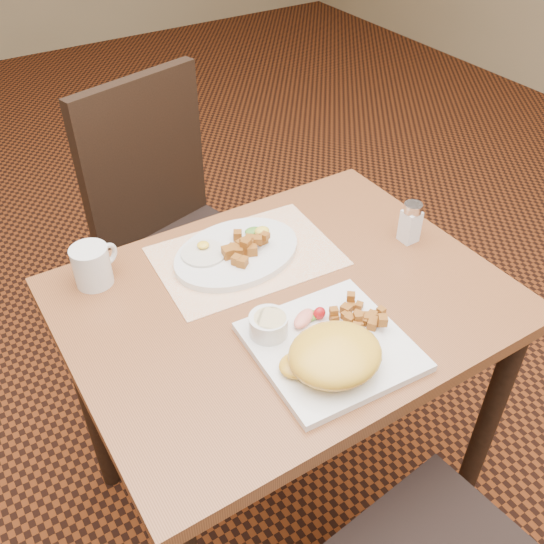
{
  "coord_description": "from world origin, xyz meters",
  "views": [
    {
      "loc": [
        -0.53,
        -0.79,
        1.59
      ],
      "look_at": [
        -0.03,
        0.01,
        0.82
      ],
      "focal_mm": 40.0,
      "sensor_mm": 36.0,
      "label": 1
    }
  ],
  "objects": [
    {
      "name": "chair_far",
      "position": [
        0.02,
        0.65,
        0.54
      ],
      "size": [
        0.52,
        0.52,
        0.97
      ],
      "rotation": [
        0.0,
        0.0,
        3.4
      ],
      "color": "black",
      "rests_on": "ground"
    },
    {
      "name": "placemat",
      "position": [
        -0.0,
        0.16,
        0.75
      ],
      "size": [
        0.42,
        0.31,
        0.0
      ],
      "primitive_type": "cube",
      "rotation": [
        0.0,
        0.0,
        -0.07
      ],
      "color": "white",
      "rests_on": "table"
    },
    {
      "name": "fried_egg",
      "position": [
        -0.09,
        0.2,
        0.77
      ],
      "size": [
        0.1,
        0.1,
        0.02
      ],
      "color": "white",
      "rests_on": "plate_oval"
    },
    {
      "name": "garnish_sq",
      "position": [
        -0.01,
        -0.1,
        0.78
      ],
      "size": [
        0.08,
        0.05,
        0.03
      ],
      "color": "#387223",
      "rests_on": "plate_square"
    },
    {
      "name": "home_fries_ov",
      "position": [
        -0.01,
        0.16,
        0.78
      ],
      "size": [
        0.12,
        0.12,
        0.04
      ],
      "color": "#A45E1A",
      "rests_on": "plate_oval"
    },
    {
      "name": "plate_square",
      "position": [
        -0.01,
        -0.17,
        0.76
      ],
      "size": [
        0.3,
        0.3,
        0.02
      ],
      "primitive_type": "cube",
      "rotation": [
        0.0,
        0.0,
        -0.06
      ],
      "color": "silver",
      "rests_on": "table"
    },
    {
      "name": "table",
      "position": [
        0.0,
        0.0,
        0.64
      ],
      "size": [
        0.9,
        0.7,
        0.75
      ],
      "color": "brown",
      "rests_on": "ground"
    },
    {
      "name": "home_fries_sq",
      "position": [
        0.07,
        -0.15,
        0.78
      ],
      "size": [
        0.12,
        0.11,
        0.03
      ],
      "color": "#A45E1A",
      "rests_on": "plate_square"
    },
    {
      "name": "ramekin",
      "position": [
        -0.1,
        -0.09,
        0.79
      ],
      "size": [
        0.08,
        0.08,
        0.04
      ],
      "color": "silver",
      "rests_on": "plate_square"
    },
    {
      "name": "salt_shaker",
      "position": [
        0.35,
        0.01,
        0.8
      ],
      "size": [
        0.04,
        0.04,
        0.1
      ],
      "color": "white",
      "rests_on": "table"
    },
    {
      "name": "hollandaise_mound",
      "position": [
        -0.05,
        -0.22,
        0.8
      ],
      "size": [
        0.18,
        0.16,
        0.06
      ],
      "color": "yellow",
      "rests_on": "plate_square"
    },
    {
      "name": "coffee_mug",
      "position": [
        -0.32,
        0.26,
        0.8
      ],
      "size": [
        0.11,
        0.08,
        0.09
      ],
      "color": "silver",
      "rests_on": "table"
    },
    {
      "name": "ground",
      "position": [
        0.0,
        0.0,
        0.0
      ],
      "size": [
        8.0,
        8.0,
        0.0
      ],
      "primitive_type": "plane",
      "color": "black",
      "rests_on": "ground"
    },
    {
      "name": "garnish_ov",
      "position": [
        0.05,
        0.2,
        0.78
      ],
      "size": [
        0.06,
        0.05,
        0.02
      ],
      "color": "#387223",
      "rests_on": "plate_oval"
    },
    {
      "name": "plate_oval",
      "position": [
        -0.02,
        0.17,
        0.76
      ],
      "size": [
        0.33,
        0.27,
        0.02
      ],
      "primitive_type": null,
      "rotation": [
        0.0,
        0.0,
        0.14
      ],
      "color": "silver",
      "rests_on": "placemat"
    }
  ]
}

